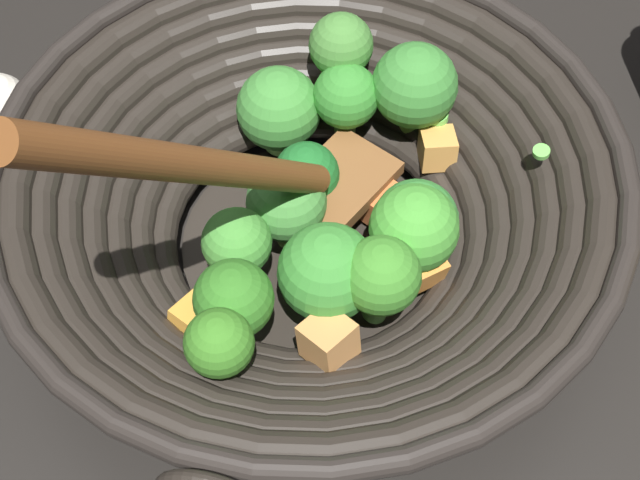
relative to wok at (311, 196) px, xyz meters
The scene contains 3 objects.
ground_plane 0.06m from the wok, 91.76° to the left, with size 4.00×4.00×0.00m, color black.
wok is the anchor object (origin of this frame).
garlic_bulb 0.25m from the wok, 59.44° to the left, with size 0.04×0.04×0.04m, color silver.
Camera 1 is at (-0.35, 0.02, 0.52)m, focal length 53.29 mm.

